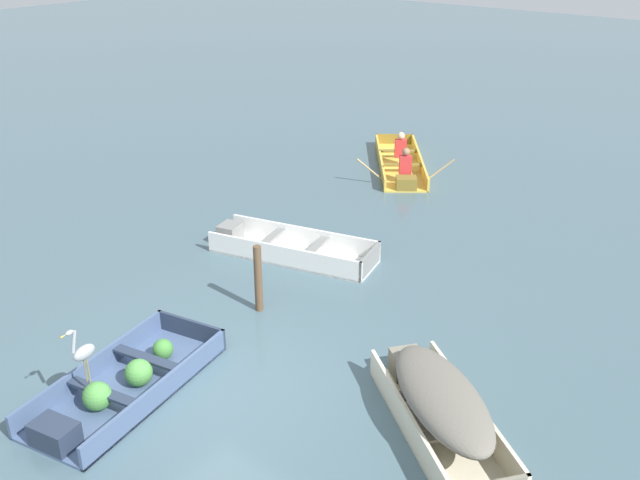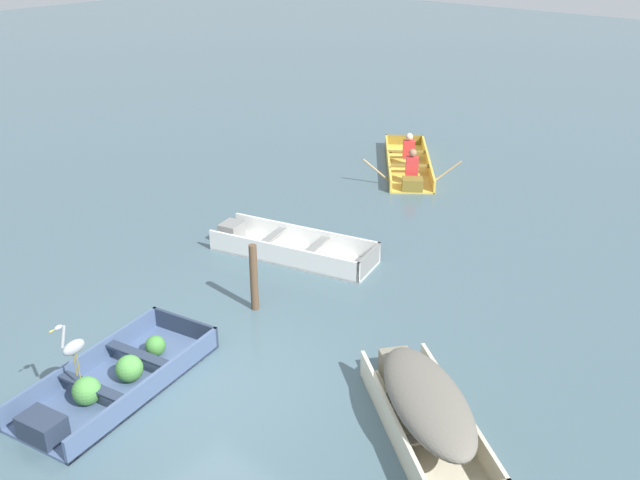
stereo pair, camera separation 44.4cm
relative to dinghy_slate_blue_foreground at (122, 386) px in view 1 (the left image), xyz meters
name	(u,v)px [view 1 (the left image)]	position (x,y,z in m)	size (l,w,h in m)	color
ground_plane	(214,387)	(0.81, 0.86, -0.14)	(80.00, 80.00, 0.00)	#47606B
dinghy_slate_blue_foreground	(122,386)	(0.00, 0.00, 0.00)	(1.71, 3.00, 0.41)	#475B7F
skiff_cream_near_moored	(441,402)	(3.59, 1.98, 0.27)	(2.68, 2.33, 0.71)	beige
skiff_white_mid_moored	(287,248)	(-1.06, 4.50, 0.00)	(3.19, 1.66, 0.40)	white
rowboat_yellow_with_crew	(401,163)	(-2.02, 9.87, 0.02)	(3.19, 3.50, 0.88)	#E5BC47
heron_on_dinghy	(83,351)	(-0.06, -0.44, 0.74)	(0.18, 0.46, 0.84)	olive
mooring_post	(258,279)	(-0.09, 2.73, 0.42)	(0.13, 0.13, 1.12)	brown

